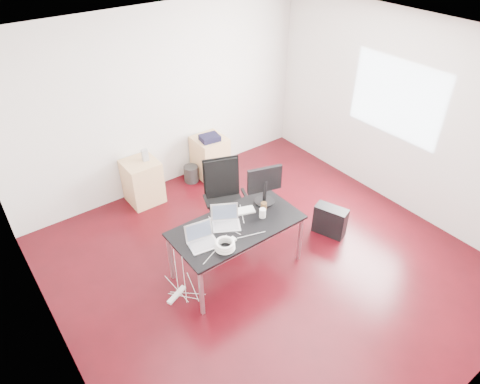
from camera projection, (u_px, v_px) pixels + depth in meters
room_shell at (272, 174)px, 4.82m from camera, size 5.00×5.00×5.00m
desk at (237, 228)px, 5.17m from camera, size 1.60×0.80×0.73m
office_chair at (224, 195)px, 5.84m from camera, size 0.62×0.63×1.08m
filing_cabinet_left at (143, 181)px, 6.57m from camera, size 0.50×0.50×0.70m
filing_cabinet_right at (210, 157)px, 7.18m from camera, size 0.50×0.50×0.70m
pc_tower at (330, 221)px, 6.00m from camera, size 0.34×0.49×0.44m
wastebasket at (191, 174)px, 7.13m from camera, size 0.29×0.29×0.28m
power_strip at (177, 295)px, 5.17m from camera, size 0.30×0.17×0.04m
laptop_left at (202, 239)px, 4.84m from camera, size 0.37×0.31×0.23m
laptop_right at (226, 220)px, 5.12m from camera, size 0.41×0.38×0.23m
monitor at (264, 183)px, 5.36m from camera, size 0.45×0.26×0.51m
keyboard at (237, 212)px, 5.32m from camera, size 0.46×0.28×0.02m
cup_white at (263, 213)px, 5.23m from camera, size 0.09×0.09×0.12m
cup_brown at (264, 206)px, 5.36m from camera, size 0.08×0.08×0.10m
cable_coil at (225, 245)px, 4.77m from camera, size 0.24×0.24×0.11m
power_adapter at (233, 240)px, 4.90m from camera, size 0.08×0.08×0.03m
speaker at (145, 155)px, 6.36m from camera, size 0.10×0.09×0.18m
navy_garment at (210, 138)px, 6.88m from camera, size 0.33×0.28×0.09m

